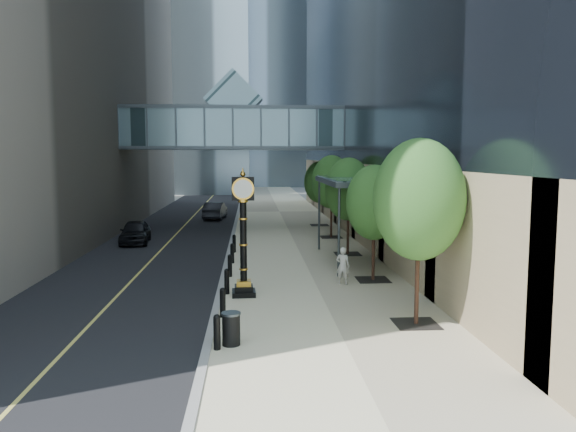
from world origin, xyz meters
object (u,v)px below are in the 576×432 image
object	(u,v)px
trash_bin	(231,330)
car_near	(135,232)
pedestrian	(343,266)
car_far	(215,211)
street_clock	(243,242)

from	to	relation	value
trash_bin	car_near	world-z (taller)	car_near
trash_bin	car_near	distance (m)	20.76
pedestrian	car_far	distance (m)	26.45
street_clock	car_near	size ratio (longest dim) A/B	1.15
street_clock	pedestrian	xyz separation A→B (m)	(4.17, 1.68, -1.30)
street_clock	car_far	bearing A→B (deg)	94.02
trash_bin	car_far	size ratio (longest dim) A/B	0.20
car_far	pedestrian	bearing A→B (deg)	110.79
street_clock	pedestrian	size ratio (longest dim) A/B	3.03
street_clock	car_far	distance (m)	27.37
trash_bin	car_far	bearing A→B (deg)	94.43
trash_bin	street_clock	bearing A→B (deg)	87.17
car_far	car_near	bearing A→B (deg)	78.11
car_far	trash_bin	bearing A→B (deg)	99.86
street_clock	car_near	bearing A→B (deg)	114.69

